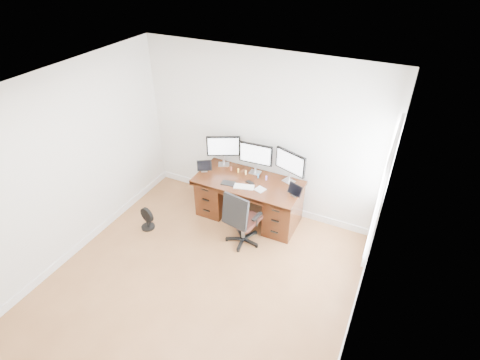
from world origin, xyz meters
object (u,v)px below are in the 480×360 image
at_px(office_chair, 241,227).
at_px(floor_fan, 147,219).
at_px(keyboard, 244,187).
at_px(monitor_center, 256,155).
at_px(desk, 249,198).

bearing_deg(office_chair, floor_fan, -157.28).
bearing_deg(keyboard, office_chair, -84.63).
height_order(floor_fan, keyboard, keyboard).
xyz_separation_m(office_chair, floor_fan, (-1.52, -0.36, -0.13)).
distance_m(office_chair, keyboard, 0.62).
distance_m(floor_fan, monitor_center, 2.03).
xyz_separation_m(floor_fan, keyboard, (1.37, 0.76, 0.57)).
distance_m(monitor_center, keyboard, 0.56).
bearing_deg(desk, keyboard, -86.81).
distance_m(desk, keyboard, 0.42).
bearing_deg(office_chair, monitor_center, 110.25).
bearing_deg(monitor_center, desk, -93.56).
relative_size(monitor_center, keyboard, 1.77).
distance_m(office_chair, monitor_center, 1.16).
height_order(monitor_center, keyboard, monitor_center).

